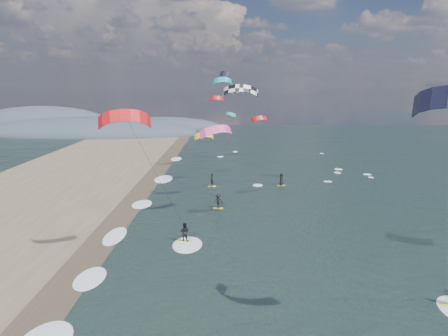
{
  "coord_description": "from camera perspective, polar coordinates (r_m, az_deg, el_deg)",
  "views": [
    {
      "loc": [
        -0.84,
        -23.42,
        13.72
      ],
      "look_at": [
        -1.0,
        12.0,
        7.0
      ],
      "focal_mm": 35.0,
      "sensor_mm": 36.0,
      "label": 1
    }
  ],
  "objects": [
    {
      "name": "shoreline_surf",
      "position": [
        41.76,
        -13.72,
        -8.75
      ],
      "size": [
        2.4,
        79.4,
        0.11
      ],
      "color": "white",
      "rests_on": "ground"
    },
    {
      "name": "ground",
      "position": [
        27.16,
        2.12,
        -19.62
      ],
      "size": [
        260.0,
        260.0,
        0.0
      ],
      "primitive_type": "plane",
      "color": "black",
      "rests_on": "ground"
    },
    {
      "name": "wet_sand_strip",
      "position": [
        37.81,
        -17.26,
        -11.04
      ],
      "size": [
        3.0,
        240.0,
        0.0
      ],
      "primitive_type": "cube",
      "color": "#382D23",
      "rests_on": "ground"
    },
    {
      "name": "far_kitesurfers",
      "position": [
        55.57,
        2.21,
        -2.63
      ],
      "size": [
        10.76,
        12.4,
        1.8
      ],
      "color": "yellow",
      "rests_on": "ground"
    },
    {
      "name": "bg_kite_field",
      "position": [
        76.64,
        1.04,
        8.88
      ],
      "size": [
        12.68,
        76.42,
        9.97
      ],
      "color": "black",
      "rests_on": "ground"
    },
    {
      "name": "coastal_hills",
      "position": [
        139.13,
        -18.24,
        4.55
      ],
      "size": [
        80.0,
        41.0,
        15.0
      ],
      "color": "#3D4756",
      "rests_on": "ground"
    },
    {
      "name": "kitesurfer_near_b",
      "position": [
        33.79,
        -10.03,
        1.07
      ],
      "size": [
        7.09,
        8.58,
        12.77
      ],
      "color": "yellow",
      "rests_on": "ground"
    }
  ]
}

